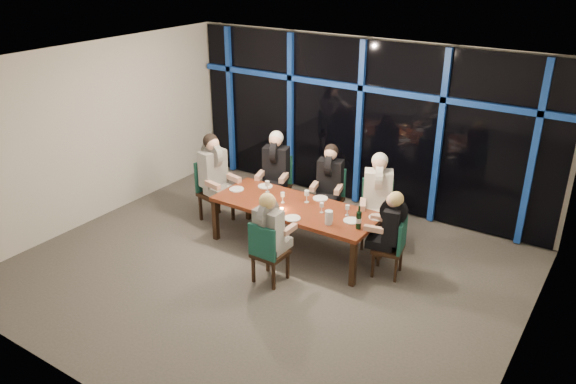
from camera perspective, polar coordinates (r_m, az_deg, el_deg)
name	(u,v)px	position (r m, az deg, el deg)	size (l,w,h in m)	color
room	(263,140)	(7.49, -2.54, 5.28)	(7.04, 7.00, 3.02)	#5A5650
window_wall	(361,121)	(10.04, 7.46, 7.12)	(6.86, 0.43, 2.94)	black
dining_table	(295,210)	(8.61, 0.73, -1.79)	(2.60, 1.00, 0.75)	maroon
chair_far_left	(277,182)	(9.89, -1.11, 1.07)	(0.60, 0.60, 1.03)	black
chair_far_mid	(330,194)	(9.47, 4.32, -0.23)	(0.56, 0.56, 0.99)	black
chair_far_right	(376,209)	(8.96, 8.97, -1.71)	(0.64, 0.64, 1.05)	black
chair_end_left	(212,187)	(9.70, -7.71, 0.48)	(0.58, 0.58, 1.06)	black
chair_end_right	(394,245)	(8.14, 10.72, -5.28)	(0.49, 0.49, 0.90)	black
chair_near_mid	(267,250)	(7.82, -2.17, -5.95)	(0.44, 0.44, 0.94)	black
diner_far_left	(275,162)	(9.66, -1.28, 3.11)	(0.61, 0.70, 1.01)	black
diner_far_mid	(330,175)	(9.24, 4.26, 1.78)	(0.57, 0.67, 0.96)	black
diner_far_right	(378,187)	(8.71, 9.14, 0.49)	(0.66, 0.72, 1.02)	silver
diner_end_left	(214,166)	(9.48, -7.51, 2.66)	(0.71, 0.58, 1.03)	black
diner_end_right	(391,221)	(7.99, 10.38, -2.94)	(0.59, 0.49, 0.87)	black
diner_near_mid	(270,224)	(7.70, -1.86, -3.29)	(0.47, 0.58, 0.92)	black
plate_far_left	(265,186)	(9.25, -2.32, 0.60)	(0.24, 0.24, 0.01)	white
plate_far_mid	(320,198)	(8.81, 3.31, -0.65)	(0.24, 0.24, 0.01)	white
plate_far_right	(377,217)	(8.30, 9.02, -2.56)	(0.24, 0.24, 0.01)	white
plate_end_left	(237,189)	(9.17, -5.24, 0.29)	(0.24, 0.24, 0.01)	white
plate_end_right	(352,221)	(8.15, 6.47, -2.91)	(0.24, 0.24, 0.01)	white
plate_near_mid	(292,218)	(8.17, 0.45, -2.67)	(0.24, 0.24, 0.01)	white
wine_bottle	(359,220)	(7.91, 7.19, -2.83)	(0.08, 0.08, 0.35)	black
water_pitcher	(329,217)	(8.00, 4.16, -2.60)	(0.13, 0.11, 0.20)	silver
tea_light	(282,209)	(8.44, -0.65, -1.71)	(0.05, 0.05, 0.03)	#F0A248
wine_glass_a	(283,195)	(8.62, -0.54, -0.33)	(0.07, 0.07, 0.17)	white
wine_glass_b	(307,194)	(8.63, 1.92, -0.18)	(0.08, 0.08, 0.20)	white
wine_glass_c	(322,206)	(8.33, 3.45, -1.38)	(0.06, 0.06, 0.16)	silver
wine_glass_d	(267,184)	(9.00, -2.11, 0.80)	(0.07, 0.07, 0.19)	silver
wine_glass_e	(347,208)	(8.27, 6.05, -1.62)	(0.06, 0.06, 0.17)	silver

